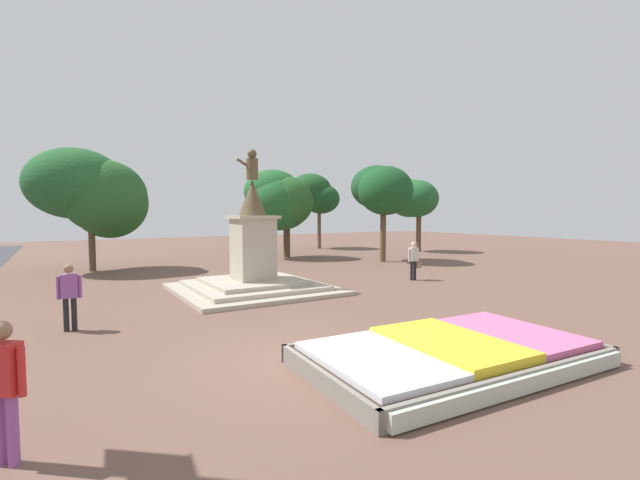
{
  "coord_description": "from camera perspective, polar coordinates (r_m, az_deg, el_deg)",
  "views": [
    {
      "loc": [
        -4.31,
        -7.56,
        3.02
      ],
      "look_at": [
        2.67,
        3.8,
        2.18
      ],
      "focal_mm": 24.0,
      "sensor_mm": 36.0,
      "label": 1
    }
  ],
  "objects": [
    {
      "name": "ground_plane",
      "position": [
        9.21,
        -1.84,
        -15.52
      ],
      "size": [
        93.77,
        93.77,
        0.0
      ],
      "primitive_type": "plane",
      "color": "brown"
    },
    {
      "name": "flower_planter",
      "position": [
        9.22,
        17.16,
        -14.23
      ],
      "size": [
        6.05,
        3.78,
        0.5
      ],
      "color": "#38281C",
      "rests_on": "ground_plane"
    },
    {
      "name": "statue_monument",
      "position": [
        16.76,
        -8.9,
        -3.31
      ],
      "size": [
        5.64,
        5.64,
        5.45
      ],
      "color": "#B0A692",
      "rests_on": "ground_plane"
    },
    {
      "name": "pedestrian_with_handbag",
      "position": [
        19.69,
        12.39,
        -2.42
      ],
      "size": [
        0.73,
        0.26,
        1.73
      ],
      "color": "black",
      "rests_on": "ground_plane"
    },
    {
      "name": "pedestrian_near_planter",
      "position": [
        12.7,
        -30.43,
        -6.06
      ],
      "size": [
        0.57,
        0.24,
        1.72
      ],
      "color": "black",
      "rests_on": "ground_plane"
    },
    {
      "name": "pedestrian_crossing_plaza",
      "position": [
        6.52,
        -36.52,
        -14.98
      ],
      "size": [
        0.46,
        0.41,
        1.75
      ],
      "color": "#8C4C99",
      "rests_on": "ground_plane"
    },
    {
      "name": "park_tree_far_left",
      "position": [
        28.82,
        -5.39,
        5.39
      ],
      "size": [
        4.34,
        4.51,
        5.95
      ],
      "color": "#4C3823",
      "rests_on": "ground_plane"
    },
    {
      "name": "park_tree_behind_statue",
      "position": [
        24.95,
        -27.82,
        5.53
      ],
      "size": [
        5.82,
        4.55,
        6.3
      ],
      "color": "brown",
      "rests_on": "ground_plane"
    },
    {
      "name": "park_tree_far_right",
      "position": [
        34.41,
        12.27,
        5.42
      ],
      "size": [
        3.63,
        3.83,
        5.69
      ],
      "color": "brown",
      "rests_on": "ground_plane"
    },
    {
      "name": "park_tree_street_side",
      "position": [
        26.92,
        8.19,
        6.72
      ],
      "size": [
        3.63,
        4.46,
        6.03
      ],
      "color": "brown",
      "rests_on": "ground_plane"
    },
    {
      "name": "park_tree_mid_canopy",
      "position": [
        36.65,
        -0.73,
        6.16
      ],
      "size": [
        4.04,
        4.23,
        6.4
      ],
      "color": "brown",
      "rests_on": "ground_plane"
    }
  ]
}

